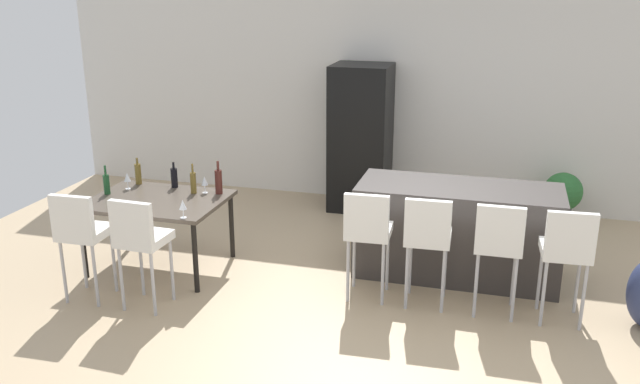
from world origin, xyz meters
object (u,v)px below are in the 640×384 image
at_px(bar_chair_middle, 428,234).
at_px(wine_glass_far, 127,178).
at_px(dining_table, 158,205).
at_px(wine_bottle_corner, 107,184).
at_px(wine_bottle_inner, 138,174).
at_px(kitchen_island, 457,231).
at_px(wine_bottle_near, 219,181).
at_px(wine_bottle_middle, 174,177).
at_px(wine_bottle_right, 193,182).
at_px(potted_plant, 563,195).
at_px(dining_chair_near, 81,229).
at_px(refrigerator, 361,138).
at_px(wine_glass_end, 183,205).
at_px(bar_chair_far, 567,248).
at_px(dining_chair_far, 140,236).
at_px(bar_chair_left, 368,228).
at_px(bar_chair_right, 499,241).
at_px(wine_glass_left, 204,181).

height_order(bar_chair_middle, wine_glass_far, bar_chair_middle).
distance_m(dining_table, wine_bottle_corner, 0.59).
bearing_deg(wine_bottle_inner, kitchen_island, 4.18).
bearing_deg(wine_bottle_near, wine_bottle_corner, -163.76).
bearing_deg(wine_bottle_inner, wine_bottle_corner, -108.05).
xyz_separation_m(wine_bottle_middle, wine_bottle_near, (0.54, -0.08, 0.02)).
distance_m(wine_bottle_right, potted_plant, 4.34).
distance_m(dining_table, wine_glass_far, 0.53).
xyz_separation_m(kitchen_island, dining_chair_near, (-3.22, -1.51, 0.24)).
xyz_separation_m(dining_chair_near, wine_bottle_near, (0.82, 1.18, 0.17)).
bearing_deg(kitchen_island, wine_bottle_near, -172.29).
relative_size(wine_bottle_right, potted_plant, 0.48).
bearing_deg(potted_plant, dining_chair_near, -143.11).
bearing_deg(refrigerator, wine_glass_end, -110.32).
bearing_deg(wine_bottle_corner, wine_glass_end, -22.17).
xyz_separation_m(bar_chair_far, wine_bottle_right, (-3.61, 0.40, 0.16)).
height_order(wine_bottle_corner, potted_plant, wine_bottle_corner).
distance_m(bar_chair_middle, dining_chair_far, 2.53).
height_order(bar_chair_left, bar_chair_right, same).
distance_m(bar_chair_far, wine_bottle_middle, 3.93).
bearing_deg(wine_bottle_corner, wine_glass_far, 60.44).
relative_size(bar_chair_far, wine_glass_left, 6.03).
relative_size(bar_chair_right, potted_plant, 1.61).
height_order(dining_chair_far, wine_glass_far, dining_chair_far).
height_order(wine_glass_left, refrigerator, refrigerator).
bearing_deg(wine_bottle_inner, wine_bottle_near, -4.63).
relative_size(bar_chair_far, wine_bottle_right, 3.38).
relative_size(wine_bottle_inner, wine_bottle_near, 0.84).
height_order(kitchen_island, wine_glass_end, kitchen_island).
bearing_deg(dining_chair_far, wine_glass_end, 63.39).
bearing_deg(wine_glass_far, bar_chair_left, -7.40).
bearing_deg(kitchen_island, wine_bottle_right, -171.87).
bearing_deg(potted_plant, refrigerator, 179.77).
bearing_deg(potted_plant, wine_glass_end, -141.29).
relative_size(dining_chair_near, potted_plant, 1.61).
distance_m(bar_chair_left, wine_glass_far, 2.66).
distance_m(wine_glass_far, refrigerator, 2.97).
bearing_deg(wine_bottle_corner, wine_bottle_inner, 71.95).
relative_size(bar_chair_far, wine_glass_far, 6.03).
xyz_separation_m(kitchen_island, bar_chair_right, (0.40, -0.78, 0.24)).
relative_size(kitchen_island, wine_bottle_near, 5.73).
bearing_deg(bar_chair_far, dining_chair_far, -168.55).
relative_size(dining_chair_near, wine_glass_left, 6.03).
bearing_deg(potted_plant, dining_table, -149.33).
distance_m(dining_chair_far, wine_glass_left, 1.18).
height_order(dining_chair_near, wine_bottle_middle, dining_chair_near).
xyz_separation_m(wine_bottle_inner, wine_bottle_corner, (-0.13, -0.40, -0.01)).
relative_size(bar_chair_right, refrigerator, 0.57).
distance_m(dining_chair_near, wine_bottle_right, 1.27).
xyz_separation_m(kitchen_island, dining_table, (-2.93, -0.65, 0.22)).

